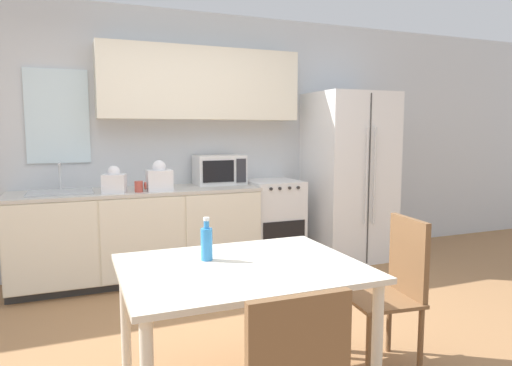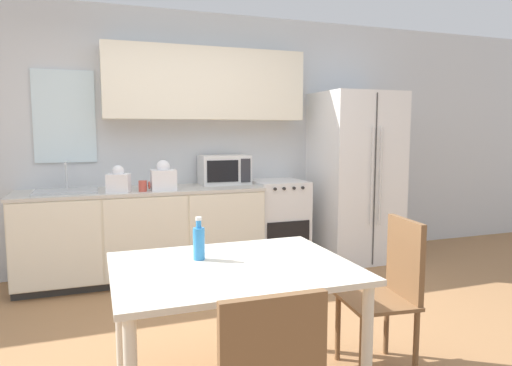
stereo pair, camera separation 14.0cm
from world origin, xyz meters
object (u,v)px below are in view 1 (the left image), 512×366
Objects in this scene: dining_table at (242,282)px; dining_chair_side at (395,282)px; microwave at (219,170)px; drink_bottle at (207,243)px; oven_range at (273,222)px; coffee_mug at (140,186)px; refrigerator at (348,176)px.

dining_table is 1.34× the size of dining_chair_side.
microwave reaches higher than dining_chair_side.
microwave is at bearing 70.96° from drink_bottle.
drink_bottle is at bearing 131.85° from dining_table.
coffee_mug is (-1.45, -0.21, 0.48)m from oven_range.
coffee_mug is 1.94m from drink_bottle.
refrigerator is at bearing -20.03° from dining_chair_side.
dining_chair_side is (-1.11, -2.22, -0.40)m from refrigerator.
dining_table is 5.22× the size of drink_bottle.
oven_range is 1.03m from refrigerator.
oven_range is 0.83m from microwave.
dining_chair_side is (1.24, -2.10, -0.41)m from coffee_mug.
refrigerator reaches higher than coffee_mug.
oven_range is 2.32m from dining_chair_side.
dining_chair_side reaches higher than oven_range.
coffee_mug is 0.09× the size of dining_table.
drink_bottle reaches higher than dining_table.
drink_bottle is at bearing -109.04° from microwave.
refrigerator reaches higher than drink_bottle.
dining_table is (-2.11, -2.21, -0.28)m from refrigerator.
microwave is at bearing 75.33° from dining_table.
refrigerator is at bearing 42.30° from drink_bottle.
refrigerator reaches higher than dining_chair_side.
dining_chair_side is (0.37, -2.41, -0.51)m from microwave.
dining_chair_side is at bearing -59.47° from coffee_mug.
coffee_mug is at bearing -171.73° from oven_range.
coffee_mug is at bearing -177.15° from refrigerator.
coffee_mug reaches higher than oven_range.
oven_range is 0.74× the size of dining_table.
oven_range is 0.99× the size of dining_chair_side.
refrigerator is 2.02× the size of dining_chair_side.
drink_bottle is (-1.14, 0.17, 0.31)m from dining_chair_side.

